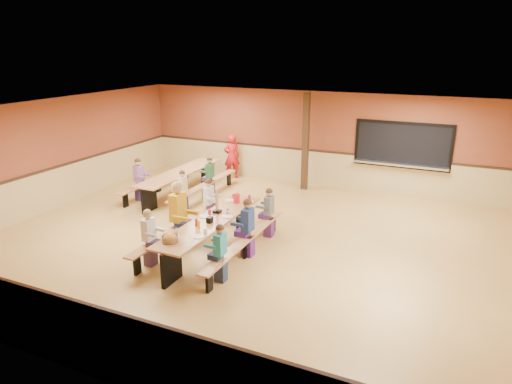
% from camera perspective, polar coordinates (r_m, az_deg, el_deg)
% --- Properties ---
extents(ground, '(12.00, 12.00, 0.00)m').
position_cam_1_polar(ground, '(10.65, -0.62, -6.25)').
color(ground, '#A47D3E').
rests_on(ground, ground).
extents(room_envelope, '(12.04, 10.04, 3.02)m').
position_cam_1_polar(room_envelope, '(10.39, -0.64, -2.77)').
color(room_envelope, brown).
rests_on(room_envelope, ground).
extents(kitchen_pass_through, '(2.78, 0.28, 1.38)m').
position_cam_1_polar(kitchen_pass_through, '(14.14, 17.81, 5.35)').
color(kitchen_pass_through, black).
rests_on(kitchen_pass_through, ground).
extents(structural_post, '(0.18, 0.18, 3.00)m').
position_cam_1_polar(structural_post, '(14.18, 6.21, 6.20)').
color(structural_post, '#301F10').
rests_on(structural_post, ground).
extents(cafeteria_table_main, '(1.91, 3.70, 0.74)m').
position_cam_1_polar(cafeteria_table_main, '(10.05, -5.57, -4.61)').
color(cafeteria_table_main, '#A56E41').
rests_on(cafeteria_table_main, ground).
extents(cafeteria_table_second, '(1.91, 3.70, 0.74)m').
position_cam_1_polar(cafeteria_table_second, '(13.91, -9.43, 1.68)').
color(cafeteria_table_second, '#A56E41').
rests_on(cafeteria_table_second, ground).
extents(seated_child_white_left, '(0.37, 0.30, 1.20)m').
position_cam_1_polar(seated_child_white_left, '(9.61, -13.21, -5.63)').
color(seated_child_white_left, silver).
rests_on(seated_child_white_left, ground).
extents(seated_adult_yellow, '(0.50, 0.41, 1.48)m').
position_cam_1_polar(seated_adult_yellow, '(10.36, -9.69, -2.81)').
color(seated_adult_yellow, gold).
rests_on(seated_adult_yellow, ground).
extents(seated_child_grey_left, '(0.36, 0.29, 1.19)m').
position_cam_1_polar(seated_child_grey_left, '(11.47, -5.91, -1.34)').
color(seated_child_grey_left, silver).
rests_on(seated_child_grey_left, ground).
extents(seated_child_teal_right, '(0.34, 0.28, 1.16)m').
position_cam_1_polar(seated_child_teal_right, '(8.78, -4.47, -7.68)').
color(seated_child_teal_right, teal).
rests_on(seated_child_teal_right, ground).
extents(seated_child_navy_right, '(0.40, 0.33, 1.28)m').
position_cam_1_polar(seated_child_navy_right, '(9.74, -1.04, -4.55)').
color(seated_child_navy_right, navy).
rests_on(seated_child_navy_right, ground).
extents(seated_child_char_right, '(0.35, 0.29, 1.18)m').
position_cam_1_polar(seated_child_char_right, '(10.75, 1.63, -2.64)').
color(seated_child_char_right, '#4D5357').
rests_on(seated_child_char_right, ground).
extents(seated_child_purple_sec, '(0.38, 0.31, 1.24)m').
position_cam_1_polar(seated_child_purple_sec, '(13.67, -14.39, 1.48)').
color(seated_child_purple_sec, '#785182').
rests_on(seated_child_purple_sec, ground).
extents(seated_child_green_sec, '(0.35, 0.29, 1.18)m').
position_cam_1_polar(seated_child_green_sec, '(13.76, -5.75, 1.93)').
color(seated_child_green_sec, '#2C643E').
rests_on(seated_child_green_sec, ground).
extents(seated_child_tan_sec, '(0.33, 0.27, 1.13)m').
position_cam_1_polar(seated_child_tan_sec, '(12.57, -9.12, 0.12)').
color(seated_child_tan_sec, beige).
rests_on(seated_child_tan_sec, ground).
extents(standing_woman, '(0.65, 0.63, 1.50)m').
position_cam_1_polar(standing_woman, '(15.49, -3.04, 4.44)').
color(standing_woman, red).
rests_on(standing_woman, ground).
extents(punch_pitcher, '(0.16, 0.16, 0.22)m').
position_cam_1_polar(punch_pitcher, '(10.95, -2.44, -0.80)').
color(punch_pitcher, red).
rests_on(punch_pitcher, cafeteria_table_main).
extents(chip_bowl, '(0.32, 0.32, 0.15)m').
position_cam_1_polar(chip_bowl, '(8.98, -10.70, -5.68)').
color(chip_bowl, '#FFA128').
rests_on(chip_bowl, cafeteria_table_main).
extents(napkin_dispenser, '(0.10, 0.14, 0.13)m').
position_cam_1_polar(napkin_dispenser, '(9.79, -5.81, -3.48)').
color(napkin_dispenser, black).
rests_on(napkin_dispenser, cafeteria_table_main).
extents(condiment_mustard, '(0.06, 0.06, 0.17)m').
position_cam_1_polar(condiment_mustard, '(9.52, -7.14, -4.04)').
color(condiment_mustard, yellow).
rests_on(condiment_mustard, cafeteria_table_main).
extents(condiment_ketchup, '(0.06, 0.06, 0.17)m').
position_cam_1_polar(condiment_ketchup, '(9.64, -7.47, -3.78)').
color(condiment_ketchup, '#B2140F').
rests_on(condiment_ketchup, cafeteria_table_main).
extents(table_paddle, '(0.16, 0.16, 0.56)m').
position_cam_1_polar(table_paddle, '(10.33, -4.89, -1.87)').
color(table_paddle, black).
rests_on(table_paddle, cafeteria_table_main).
extents(place_settings, '(0.65, 3.30, 0.11)m').
position_cam_1_polar(place_settings, '(9.95, -5.62, -3.17)').
color(place_settings, beige).
rests_on(place_settings, cafeteria_table_main).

